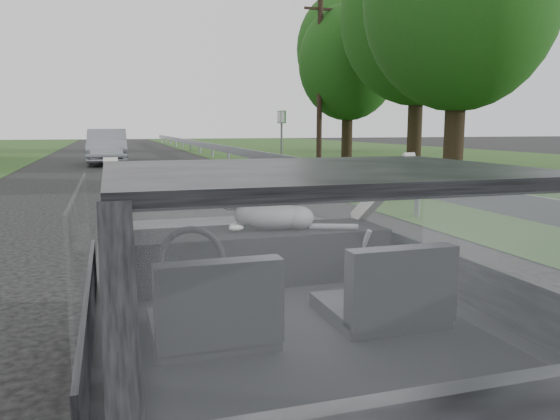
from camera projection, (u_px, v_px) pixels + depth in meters
subject_car at (285, 309)px, 2.65m from camera, size 1.80×4.00×1.45m
dashboard at (253, 255)px, 3.22m from camera, size 1.58×0.45×0.30m
driver_seat at (214, 305)px, 2.23m from camera, size 0.50×0.72×0.42m
passenger_seat at (389, 288)px, 2.47m from camera, size 0.50×0.72×0.42m
steering_wheel at (192, 260)px, 2.81m from camera, size 0.36×0.36×0.04m
cat at (275, 215)px, 3.20m from camera, size 0.62×0.33×0.26m
guardrail at (326, 168)px, 13.38m from camera, size 0.05×90.00×0.32m
other_car at (107, 146)px, 23.33m from camera, size 1.85×4.57×1.50m
highway_sign at (282, 137)px, 24.06m from camera, size 0.16×0.92×2.28m
utility_pole at (320, 79)px, 23.75m from camera, size 0.24×0.24×7.30m
tree_0 at (458, 44)px, 13.62m from camera, size 6.00×6.00×7.28m
tree_1 at (418, 51)px, 19.82m from camera, size 6.92×6.92×8.64m
tree_2 at (348, 86)px, 24.88m from camera, size 4.62×4.62×6.87m
tree_3 at (348, 74)px, 33.97m from camera, size 8.46×8.46×9.71m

